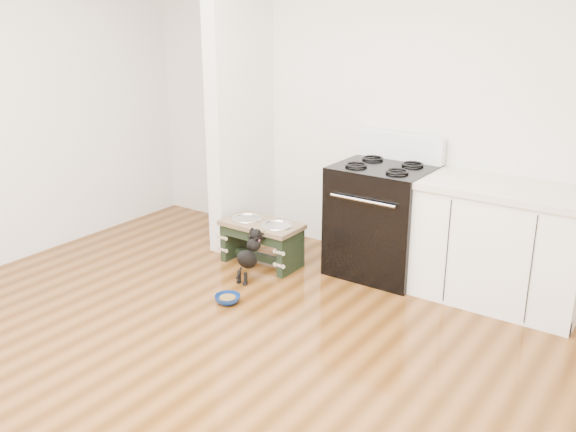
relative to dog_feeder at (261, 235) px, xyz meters
The scene contains 8 objects.
ground 1.87m from the dog_feeder, 68.74° to the right, with size 5.00×5.00×0.00m, color #4A290D.
room_shell 2.29m from the dog_feeder, 68.74° to the right, with size 5.00×5.00×5.00m.
partition_wall 1.25m from the dog_feeder, 143.09° to the left, with size 0.15×0.80×2.70m, color silver.
oven_range 1.04m from the dog_feeder, 25.51° to the left, with size 0.76×0.69×1.14m.
cabinet_run 1.96m from the dog_feeder, 13.53° to the left, with size 1.24×0.64×0.91m.
dog_feeder is the anchor object (origin of this frame).
puppy 0.34m from the dog_feeder, 68.85° to the right, with size 0.12×0.36×0.42m.
floor_bowl 0.83m from the dog_feeder, 71.79° to the right, with size 0.21×0.21×0.06m.
Camera 1 is at (2.48, -2.38, 2.19)m, focal length 40.00 mm.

